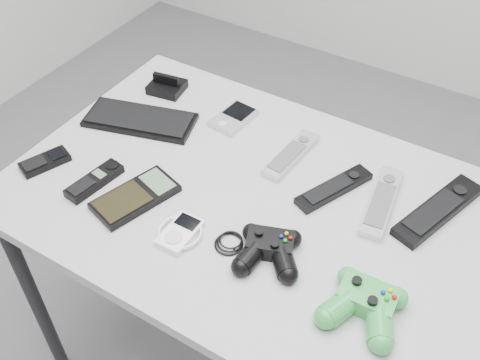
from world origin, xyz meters
The scene contains 14 objects.
desk centered at (-0.02, -0.03, 0.68)m, with size 1.11×0.71×0.74m.
pda_keyboard centered at (-0.42, 0.05, 0.75)m, with size 0.27×0.12×0.02m, color black.
dock_bracket centered at (-0.44, 0.20, 0.76)m, with size 0.09×0.08×0.05m, color black.
pda centered at (-0.22, 0.18, 0.75)m, with size 0.07×0.12×0.02m, color silver.
remote_silver_a centered at (-0.03, 0.13, 0.75)m, with size 0.05×0.18×0.02m, color silver.
remote_black_a centered at (0.10, 0.08, 0.75)m, with size 0.04×0.19×0.02m, color black.
remote_black_b centered at (0.32, 0.13, 0.75)m, with size 0.06×0.25×0.02m, color black.
remote_silver_b centered at (0.21, 0.10, 0.75)m, with size 0.05×0.22×0.02m, color silver.
mobile_phone centered at (-0.51, -0.19, 0.75)m, with size 0.05×0.11×0.02m, color black.
cordless_handset centered at (-0.36, -0.18, 0.75)m, with size 0.04×0.14×0.02m, color black.
calculator centered at (-0.26, -0.17, 0.75)m, with size 0.09×0.18×0.02m, color black.
mp3_player centered at (-0.11, -0.20, 0.75)m, with size 0.09×0.10×0.02m, color white.
controller_black centered at (0.07, -0.15, 0.76)m, with size 0.22×0.14×0.04m, color black, non-canonical shape.
controller_green centered at (0.27, -0.17, 0.76)m, with size 0.14×0.15×0.05m, color #23813F, non-canonical shape.
Camera 1 is at (0.38, -0.77, 1.62)m, focal length 42.00 mm.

